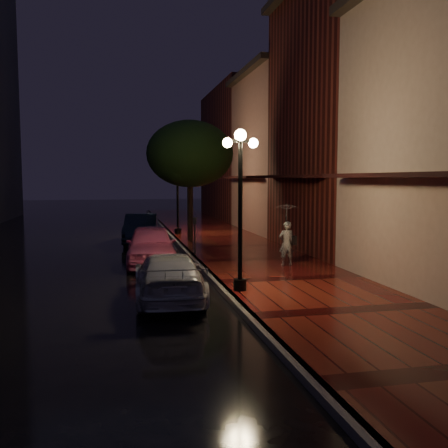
{
  "coord_description": "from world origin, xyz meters",
  "views": [
    {
      "loc": [
        -2.87,
        -17.89,
        3.16
      ],
      "look_at": [
        1.2,
        1.01,
        1.4
      ],
      "focal_mm": 40.0,
      "sensor_mm": 36.0,
      "label": 1
    }
  ],
  "objects": [
    {
      "name": "curb",
      "position": [
        0.0,
        0.0,
        0.07
      ],
      "size": [
        0.25,
        60.0,
        0.15
      ],
      "primitive_type": "cube",
      "color": "#595451",
      "rests_on": "ground"
    },
    {
      "name": "streetlamp_far",
      "position": [
        0.35,
        9.0,
        2.6
      ],
      "size": [
        0.96,
        0.36,
        4.31
      ],
      "color": "black",
      "rests_on": "sidewalk"
    },
    {
      "name": "woman_with_umbrella",
      "position": [
        2.89,
        -1.5,
        1.57
      ],
      "size": [
        0.89,
        0.91,
        2.15
      ],
      "rotation": [
        0.0,
        0.0,
        3.15
      ],
      "color": "white",
      "rests_on": "sidewalk"
    },
    {
      "name": "street_tree",
      "position": [
        0.61,
        5.99,
        4.24
      ],
      "size": [
        4.16,
        4.16,
        5.8
      ],
      "color": "black",
      "rests_on": "sidewalk"
    },
    {
      "name": "parking_meter",
      "position": [
        0.15,
        1.67,
        1.04
      ],
      "size": [
        0.16,
        0.13,
        1.48
      ],
      "rotation": [
        0.0,
        0.0,
        -0.27
      ],
      "color": "black",
      "rests_on": "sidewalk"
    },
    {
      "name": "storefront_mid",
      "position": [
        7.0,
        2.0,
        5.5
      ],
      "size": [
        5.0,
        8.0,
        11.0
      ],
      "primitive_type": "cube",
      "color": "#511914",
      "rests_on": "ground"
    },
    {
      "name": "sidewalk",
      "position": [
        2.25,
        0.0,
        0.07
      ],
      "size": [
        4.5,
        60.0,
        0.15
      ],
      "primitive_type": "cube",
      "color": "#4C0D0D",
      "rests_on": "ground"
    },
    {
      "name": "storefront_far",
      "position": [
        7.0,
        10.0,
        4.5
      ],
      "size": [
        5.0,
        8.0,
        9.0
      ],
      "primitive_type": "cube",
      "color": "#8C5951",
      "rests_on": "ground"
    },
    {
      "name": "streetlamp_near",
      "position": [
        0.35,
        -5.0,
        2.6
      ],
      "size": [
        0.96,
        0.36,
        4.31
      ],
      "color": "black",
      "rests_on": "sidewalk"
    },
    {
      "name": "pink_car",
      "position": [
        -1.67,
        0.32,
        0.74
      ],
      "size": [
        1.97,
        4.41,
        1.47
      ],
      "primitive_type": "imported",
      "rotation": [
        0.0,
        0.0,
        -0.05
      ],
      "color": "#E85F90",
      "rests_on": "ground"
    },
    {
      "name": "silver_car",
      "position": [
        -1.58,
        -5.12,
        0.62
      ],
      "size": [
        1.91,
        4.34,
        1.24
      ],
      "primitive_type": "imported",
      "rotation": [
        0.0,
        0.0,
        3.1
      ],
      "color": "#ADADB5",
      "rests_on": "ground"
    },
    {
      "name": "navy_car",
      "position": [
        -1.72,
        6.77,
        0.72
      ],
      "size": [
        1.97,
        4.49,
        1.44
      ],
      "primitive_type": "imported",
      "rotation": [
        0.0,
        0.0,
        -0.11
      ],
      "color": "black",
      "rests_on": "ground"
    },
    {
      "name": "storefront_extra",
      "position": [
        7.0,
        20.0,
        5.0
      ],
      "size": [
        5.0,
        12.0,
        10.0
      ],
      "primitive_type": "cube",
      "color": "#511914",
      "rests_on": "ground"
    },
    {
      "name": "ground",
      "position": [
        0.0,
        0.0,
        0.0
      ],
      "size": [
        120.0,
        120.0,
        0.0
      ],
      "primitive_type": "plane",
      "color": "black",
      "rests_on": "ground"
    }
  ]
}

